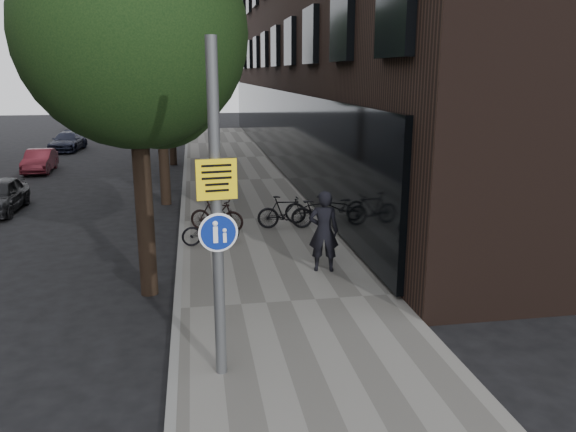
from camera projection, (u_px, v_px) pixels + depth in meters
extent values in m
plane|color=black|center=(313.00, 400.00, 8.07)|extent=(120.00, 120.00, 0.00)
cube|color=slate|center=(255.00, 220.00, 17.65)|extent=(4.50, 60.00, 0.12)
cube|color=slate|center=(182.00, 223.00, 17.28)|extent=(0.15, 60.00, 0.13)
cylinder|color=black|center=(145.00, 221.00, 11.55)|extent=(0.36, 0.36, 3.20)
sphere|color=black|center=(133.00, 33.00, 10.63)|extent=(4.40, 4.40, 4.40)
sphere|color=black|center=(160.00, 86.00, 11.71)|extent=(2.64, 2.64, 2.64)
cylinder|color=black|center=(164.00, 160.00, 19.67)|extent=(0.36, 0.36, 3.20)
sphere|color=black|center=(158.00, 50.00, 18.75)|extent=(5.00, 5.00, 5.00)
sphere|color=black|center=(172.00, 80.00, 19.83)|extent=(3.00, 3.00, 3.00)
cylinder|color=black|center=(172.00, 133.00, 28.27)|extent=(0.36, 0.36, 3.20)
sphere|color=black|center=(168.00, 57.00, 27.35)|extent=(5.00, 5.00, 5.00)
sphere|color=black|center=(178.00, 78.00, 28.43)|extent=(3.00, 3.00, 3.00)
cylinder|color=#595B5E|center=(217.00, 216.00, 7.98)|extent=(0.16, 0.16, 4.93)
cube|color=yellow|center=(215.00, 178.00, 7.85)|extent=(0.57, 0.10, 0.57)
cylinder|color=navy|center=(217.00, 231.00, 8.04)|extent=(0.50, 0.08, 0.50)
cylinder|color=white|center=(217.00, 231.00, 8.04)|extent=(0.57, 0.09, 0.57)
imported|color=black|center=(324.00, 231.00, 12.77)|extent=(0.77, 0.58, 1.89)
imported|color=black|center=(316.00, 208.00, 16.83)|extent=(2.00, 1.25, 0.99)
imported|color=black|center=(285.00, 212.00, 16.40)|extent=(1.67, 0.67, 0.97)
imported|color=black|center=(211.00, 229.00, 14.90)|extent=(1.63, 0.82, 0.82)
imported|color=black|center=(217.00, 215.00, 16.10)|extent=(1.65, 1.03, 0.96)
imported|color=maroon|center=(40.00, 161.00, 26.44)|extent=(1.26, 3.26, 1.06)
imported|color=black|center=(68.00, 141.00, 33.71)|extent=(1.85, 3.94, 1.11)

